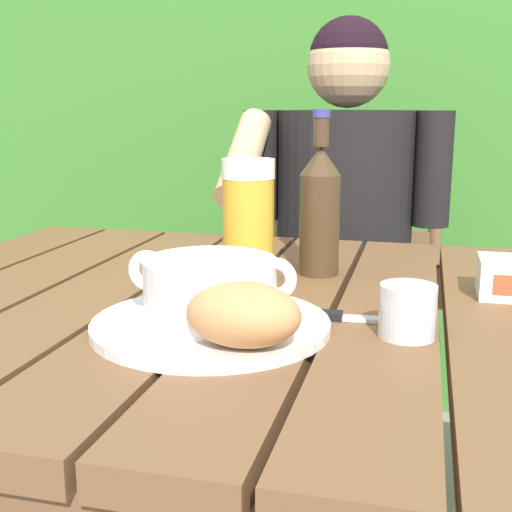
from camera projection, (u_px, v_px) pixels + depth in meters
name	position (u px, v px, depth m)	size (l,w,h in m)	color
dining_table	(283.00, 367.00, 0.93)	(1.25, 0.90, 0.74)	brown
hedge_backdrop	(308.00, 87.00, 2.44)	(3.86, 1.00, 2.48)	#3E812E
chair_near_diner	(348.00, 302.00, 1.81)	(0.47, 0.45, 0.97)	brown
person_eating	(340.00, 234.00, 1.57)	(0.48, 0.47, 1.20)	black
serving_plate	(211.00, 325.00, 0.80)	(0.29, 0.29, 0.01)	white
soup_bowl	(210.00, 288.00, 0.79)	(0.21, 0.16, 0.08)	white
bread_roll	(246.00, 314.00, 0.70)	(0.13, 0.10, 0.07)	tan
beer_glass	(248.00, 221.00, 1.00)	(0.08, 0.08, 0.19)	gold
beer_bottle	(320.00, 208.00, 1.04)	(0.06, 0.06, 0.26)	#47331E
water_glass_small	(408.00, 311.00, 0.77)	(0.07, 0.07, 0.06)	silver
table_knife	(340.00, 317.00, 0.83)	(0.17, 0.03, 0.01)	silver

